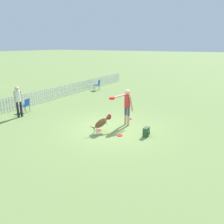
{
  "coord_description": "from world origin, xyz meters",
  "views": [
    {
      "loc": [
        -8.15,
        -4.93,
        3.75
      ],
      "look_at": [
        -0.08,
        -0.08,
        0.83
      ],
      "focal_mm": 35.0,
      "sensor_mm": 36.0,
      "label": 1
    }
  ],
  "objects_px": {
    "handler_person": "(126,103)",
    "folding_chair_center": "(98,84)",
    "frisbee_near_handler": "(120,135)",
    "frisbee_midfield": "(98,130)",
    "backpack_on_grass": "(146,132)",
    "spectator_standing": "(18,99)",
    "leaping_dog": "(101,123)",
    "folding_chair_blue_left": "(26,104)",
    "frisbee_near_dog": "(129,119)"
  },
  "relations": [
    {
      "from": "frisbee_near_dog",
      "to": "frisbee_midfield",
      "type": "bearing_deg",
      "value": 166.74
    },
    {
      "from": "backpack_on_grass",
      "to": "folding_chair_center",
      "type": "height_order",
      "value": "folding_chair_center"
    },
    {
      "from": "frisbee_near_handler",
      "to": "frisbee_near_dog",
      "type": "distance_m",
      "value": 2.25
    },
    {
      "from": "frisbee_near_dog",
      "to": "backpack_on_grass",
      "type": "height_order",
      "value": "backpack_on_grass"
    },
    {
      "from": "frisbee_near_dog",
      "to": "frisbee_near_handler",
      "type": "bearing_deg",
      "value": -164.24
    },
    {
      "from": "folding_chair_blue_left",
      "to": "leaping_dog",
      "type": "bearing_deg",
      "value": 70.6
    },
    {
      "from": "frisbee_near_handler",
      "to": "frisbee_midfield",
      "type": "bearing_deg",
      "value": 89.26
    },
    {
      "from": "folding_chair_center",
      "to": "leaping_dog",
      "type": "bearing_deg",
      "value": 17.65
    },
    {
      "from": "handler_person",
      "to": "leaping_dog",
      "type": "height_order",
      "value": "handler_person"
    },
    {
      "from": "leaping_dog",
      "to": "folding_chair_blue_left",
      "type": "xyz_separation_m",
      "value": [
        0.29,
        5.4,
        0.03
      ]
    },
    {
      "from": "handler_person",
      "to": "frisbee_near_handler",
      "type": "xyz_separation_m",
      "value": [
        -1.28,
        -0.37,
        -1.1
      ]
    },
    {
      "from": "handler_person",
      "to": "frisbee_near_dog",
      "type": "xyz_separation_m",
      "value": [
        0.89,
        0.24,
        -1.1
      ]
    },
    {
      "from": "folding_chair_center",
      "to": "backpack_on_grass",
      "type": "bearing_deg",
      "value": 28.46
    },
    {
      "from": "leaping_dog",
      "to": "frisbee_midfield",
      "type": "relative_size",
      "value": 4.51
    },
    {
      "from": "frisbee_midfield",
      "to": "folding_chair_blue_left",
      "type": "height_order",
      "value": "folding_chair_blue_left"
    },
    {
      "from": "frisbee_near_dog",
      "to": "spectator_standing",
      "type": "distance_m",
      "value": 5.99
    },
    {
      "from": "frisbee_near_handler",
      "to": "spectator_standing",
      "type": "xyz_separation_m",
      "value": [
        -0.55,
        5.85,
        1.0
      ]
    },
    {
      "from": "frisbee_near_handler",
      "to": "frisbee_midfield",
      "type": "distance_m",
      "value": 1.12
    },
    {
      "from": "backpack_on_grass",
      "to": "spectator_standing",
      "type": "xyz_separation_m",
      "value": [
        -1.09,
        6.86,
        0.82
      ]
    },
    {
      "from": "handler_person",
      "to": "folding_chair_center",
      "type": "height_order",
      "value": "handler_person"
    },
    {
      "from": "leaping_dog",
      "to": "frisbee_near_handler",
      "type": "xyz_separation_m",
      "value": [
        0.11,
        -0.87,
        -0.43
      ]
    },
    {
      "from": "frisbee_midfield",
      "to": "backpack_on_grass",
      "type": "bearing_deg",
      "value": -76.04
    },
    {
      "from": "handler_person",
      "to": "spectator_standing",
      "type": "distance_m",
      "value": 5.78
    },
    {
      "from": "leaping_dog",
      "to": "frisbee_near_dog",
      "type": "bearing_deg",
      "value": 103.75
    },
    {
      "from": "frisbee_near_dog",
      "to": "folding_chair_center",
      "type": "xyz_separation_m",
      "value": [
        5.36,
        5.71,
        0.53
      ]
    },
    {
      "from": "folding_chair_center",
      "to": "spectator_standing",
      "type": "height_order",
      "value": "spectator_standing"
    },
    {
      "from": "leaping_dog",
      "to": "frisbee_near_handler",
      "type": "height_order",
      "value": "leaping_dog"
    },
    {
      "from": "frisbee_near_handler",
      "to": "folding_chair_center",
      "type": "height_order",
      "value": "folding_chair_center"
    },
    {
      "from": "frisbee_near_handler",
      "to": "folding_chair_blue_left",
      "type": "distance_m",
      "value": 6.29
    },
    {
      "from": "leaping_dog",
      "to": "frisbee_midfield",
      "type": "height_order",
      "value": "leaping_dog"
    },
    {
      "from": "frisbee_near_handler",
      "to": "backpack_on_grass",
      "type": "bearing_deg",
      "value": -61.58
    },
    {
      "from": "handler_person",
      "to": "folding_chair_blue_left",
      "type": "distance_m",
      "value": 6.03
    },
    {
      "from": "backpack_on_grass",
      "to": "spectator_standing",
      "type": "relative_size",
      "value": 0.23
    },
    {
      "from": "handler_person",
      "to": "folding_chair_blue_left",
      "type": "xyz_separation_m",
      "value": [
        -1.1,
        5.89,
        -0.63
      ]
    },
    {
      "from": "frisbee_near_handler",
      "to": "folding_chair_center",
      "type": "distance_m",
      "value": 9.85
    },
    {
      "from": "folding_chair_center",
      "to": "handler_person",
      "type": "bearing_deg",
      "value": 25.72
    },
    {
      "from": "frisbee_near_dog",
      "to": "spectator_standing",
      "type": "xyz_separation_m",
      "value": [
        -2.72,
        5.24,
        1.0
      ]
    },
    {
      "from": "frisbee_midfield",
      "to": "folding_chair_blue_left",
      "type": "relative_size",
      "value": 0.32
    },
    {
      "from": "leaping_dog",
      "to": "spectator_standing",
      "type": "relative_size",
      "value": 0.69
    },
    {
      "from": "frisbee_midfield",
      "to": "leaping_dog",
      "type": "bearing_deg",
      "value": -115.95
    },
    {
      "from": "frisbee_near_handler",
      "to": "frisbee_midfield",
      "type": "height_order",
      "value": "same"
    },
    {
      "from": "frisbee_near_handler",
      "to": "backpack_on_grass",
      "type": "distance_m",
      "value": 1.15
    },
    {
      "from": "frisbee_near_handler",
      "to": "folding_chair_blue_left",
      "type": "relative_size",
      "value": 0.32
    },
    {
      "from": "frisbee_near_handler",
      "to": "backpack_on_grass",
      "type": "xyz_separation_m",
      "value": [
        0.54,
        -1.0,
        0.18
      ]
    },
    {
      "from": "frisbee_midfield",
      "to": "spectator_standing",
      "type": "bearing_deg",
      "value": 96.79
    },
    {
      "from": "leaping_dog",
      "to": "folding_chair_blue_left",
      "type": "bearing_deg",
      "value": -162.92
    },
    {
      "from": "handler_person",
      "to": "backpack_on_grass",
      "type": "relative_size",
      "value": 4.52
    },
    {
      "from": "handler_person",
      "to": "frisbee_midfield",
      "type": "relative_size",
      "value": 6.89
    },
    {
      "from": "handler_person",
      "to": "folding_chair_blue_left",
      "type": "relative_size",
      "value": 2.19
    },
    {
      "from": "spectator_standing",
      "to": "backpack_on_grass",
      "type": "bearing_deg",
      "value": 118.58
    }
  ]
}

